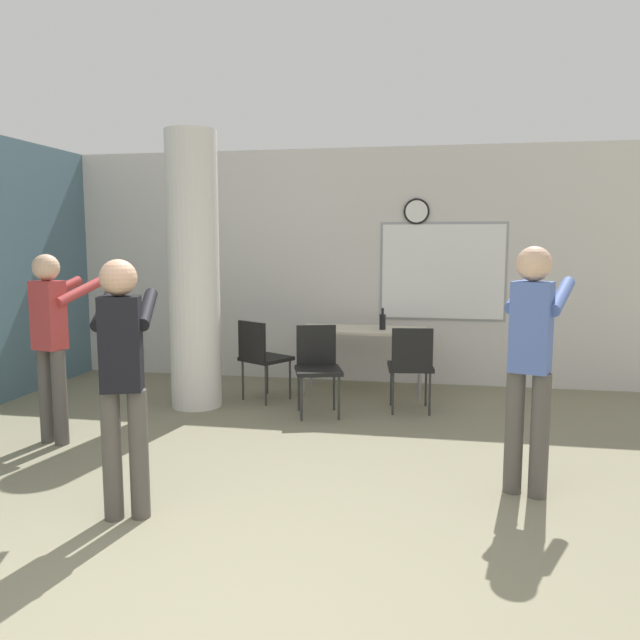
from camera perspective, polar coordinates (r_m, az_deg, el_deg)
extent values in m
plane|color=gray|center=(3.17, -11.10, -25.53)|extent=(24.00, 24.00, 0.00)
cube|color=silver|center=(7.60, 2.69, 4.91)|extent=(8.00, 0.12, 2.80)
cylinder|color=black|center=(7.46, 8.82, 9.78)|extent=(0.30, 0.03, 0.30)
cylinder|color=white|center=(7.45, 8.82, 9.79)|extent=(0.25, 0.01, 0.25)
cube|color=#99999E|center=(7.47, 11.14, 4.36)|extent=(1.47, 0.01, 1.16)
cube|color=white|center=(7.47, 11.15, 4.35)|extent=(1.41, 0.02, 1.10)
cylinder|color=silver|center=(6.48, -11.46, 4.37)|extent=(0.52, 0.52, 2.80)
cube|color=beige|center=(7.04, 3.96, -0.91)|extent=(1.40, 0.62, 0.03)
cylinder|color=gray|center=(6.96, -1.58, -4.03)|extent=(0.04, 0.04, 0.70)
cylinder|color=gray|center=(6.81, 9.08, -4.36)|extent=(0.04, 0.04, 0.70)
cylinder|color=gray|center=(7.44, -0.78, -3.29)|extent=(0.04, 0.04, 0.70)
cylinder|color=gray|center=(7.31, 9.17, -3.57)|extent=(0.04, 0.04, 0.70)
cylinder|color=black|center=(6.97, 5.74, -0.18)|extent=(0.07, 0.07, 0.17)
cylinder|color=black|center=(6.96, 5.75, 0.80)|extent=(0.03, 0.03, 0.07)
cube|color=black|center=(6.35, 8.25, -4.26)|extent=(0.49, 0.49, 0.04)
cube|color=black|center=(6.11, 8.44, -2.62)|extent=(0.40, 0.07, 0.40)
cylinder|color=#333333|center=(6.59, 9.66, -5.95)|extent=(0.02, 0.02, 0.43)
cylinder|color=#333333|center=(6.56, 6.52, -5.95)|extent=(0.02, 0.02, 0.43)
cylinder|color=#333333|center=(6.24, 10.00, -6.70)|extent=(0.02, 0.02, 0.43)
cylinder|color=#333333|center=(6.21, 6.68, -6.71)|extent=(0.02, 0.02, 0.43)
cube|color=black|center=(6.11, -0.16, -4.64)|extent=(0.55, 0.55, 0.04)
cube|color=black|center=(6.27, -0.35, -2.29)|extent=(0.39, 0.14, 0.40)
cylinder|color=#333333|center=(5.97, -1.72, -7.24)|extent=(0.02, 0.02, 0.43)
cylinder|color=#333333|center=(6.01, 1.74, -7.15)|extent=(0.02, 0.02, 0.43)
cylinder|color=#333333|center=(6.32, -1.96, -6.43)|extent=(0.02, 0.02, 0.43)
cylinder|color=#333333|center=(6.35, 1.30, -6.35)|extent=(0.02, 0.02, 0.43)
cube|color=black|center=(6.74, -4.94, -3.54)|extent=(0.60, 0.60, 0.04)
cube|color=black|center=(6.57, -6.26, -1.89)|extent=(0.35, 0.23, 0.40)
cylinder|color=#333333|center=(6.79, -2.76, -5.47)|extent=(0.02, 0.02, 0.43)
cylinder|color=#333333|center=(7.04, -4.86, -5.03)|extent=(0.02, 0.02, 0.43)
cylinder|color=#333333|center=(6.54, -4.98, -5.97)|extent=(0.02, 0.02, 0.43)
cylinder|color=#333333|center=(6.80, -7.07, -5.49)|extent=(0.02, 0.02, 0.43)
cylinder|color=#514C47|center=(4.07, -16.23, -11.70)|extent=(0.12, 0.12, 0.81)
cylinder|color=#514C47|center=(4.10, -18.49, -11.67)|extent=(0.12, 0.12, 0.81)
cube|color=black|center=(3.92, -17.74, -2.08)|extent=(0.28, 0.25, 0.57)
sphere|color=tan|center=(3.88, -17.96, 3.70)|extent=(0.22, 0.22, 0.22)
cylinder|color=black|center=(4.10, -15.54, 1.02)|extent=(0.24, 0.51, 0.23)
cylinder|color=black|center=(4.14, -19.10, 0.94)|extent=(0.24, 0.51, 0.23)
cube|color=white|center=(4.37, -18.55, 1.29)|extent=(0.08, 0.13, 0.04)
cylinder|color=#514C47|center=(4.45, 19.44, -9.95)|extent=(0.12, 0.12, 0.85)
cylinder|color=#514C47|center=(4.48, 17.32, -9.74)|extent=(0.12, 0.12, 0.85)
cube|color=#4C66AD|center=(4.32, 18.76, -0.62)|extent=(0.30, 0.27, 0.60)
sphere|color=#D8AD8C|center=(4.28, 18.98, 4.88)|extent=(0.23, 0.23, 0.23)
cylinder|color=#4C66AD|center=(4.50, 21.20, 2.07)|extent=(0.27, 0.53, 0.24)
cylinder|color=#4C66AD|center=(4.56, 17.84, 2.27)|extent=(0.27, 0.53, 0.24)
cube|color=white|center=(4.79, 18.50, 2.51)|extent=(0.08, 0.13, 0.04)
cylinder|color=#514C47|center=(5.70, -22.68, -6.54)|extent=(0.12, 0.12, 0.81)
cylinder|color=#514C47|center=(5.82, -23.76, -6.33)|extent=(0.12, 0.12, 0.81)
cube|color=#B23838|center=(5.64, -23.57, 0.40)|extent=(0.27, 0.24, 0.57)
sphere|color=#D8AD8C|center=(5.61, -23.78, 4.42)|extent=(0.22, 0.22, 0.22)
cylinder|color=#B23838|center=(5.69, -21.08, 2.45)|extent=(0.21, 0.51, 0.23)
cylinder|color=#B23838|center=(5.88, -22.84, 2.51)|extent=(0.21, 0.51, 0.23)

